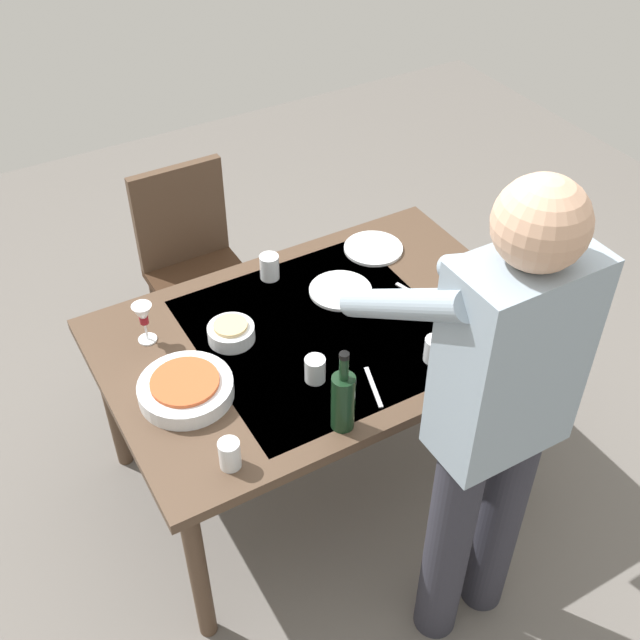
{
  "coord_description": "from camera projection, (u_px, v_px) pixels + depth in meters",
  "views": [
    {
      "loc": [
        1.01,
        1.76,
        2.52
      ],
      "look_at": [
        0.0,
        0.0,
        0.78
      ],
      "focal_mm": 44.17,
      "sensor_mm": 36.0,
      "label": 1
    }
  ],
  "objects": [
    {
      "name": "ground_plane",
      "position": [
        320.0,
        465.0,
        3.18
      ],
      "size": [
        6.0,
        6.0,
        0.0
      ],
      "primitive_type": "plane",
      "color": "#66605B"
    },
    {
      "name": "dining_table",
      "position": [
        320.0,
        346.0,
        2.75
      ],
      "size": [
        1.48,
        0.98,
        0.73
      ],
      "color": "#4C3828",
      "rests_on": "ground_plane"
    },
    {
      "name": "chair_near",
      "position": [
        193.0,
        258.0,
        3.36
      ],
      "size": [
        0.4,
        0.4,
        0.91
      ],
      "color": "#352114",
      "rests_on": "ground_plane"
    },
    {
      "name": "person_server",
      "position": [
        494.0,
        413.0,
        2.1
      ],
      "size": [
        0.42,
        0.61,
        1.69
      ],
      "color": "#2D2D38",
      "rests_on": "ground_plane"
    },
    {
      "name": "wine_bottle",
      "position": [
        343.0,
        400.0,
        2.31
      ],
      "size": [
        0.07,
        0.07,
        0.3
      ],
      "color": "black",
      "rests_on": "dining_table"
    },
    {
      "name": "wine_glass_left",
      "position": [
        143.0,
        316.0,
        2.61
      ],
      "size": [
        0.07,
        0.07,
        0.15
      ],
      "color": "white",
      "rests_on": "dining_table"
    },
    {
      "name": "water_cup_near_left",
      "position": [
        269.0,
        267.0,
        2.91
      ],
      "size": [
        0.07,
        0.07,
        0.1
      ],
      "primitive_type": "cylinder",
      "color": "silver",
      "rests_on": "dining_table"
    },
    {
      "name": "water_cup_near_right",
      "position": [
        315.0,
        369.0,
        2.5
      ],
      "size": [
        0.07,
        0.07,
        0.09
      ],
      "primitive_type": "cylinder",
      "color": "silver",
      "rests_on": "dining_table"
    },
    {
      "name": "water_cup_far_left",
      "position": [
        230.0,
        454.0,
        2.24
      ],
      "size": [
        0.06,
        0.06,
        0.09
      ],
      "primitive_type": "cylinder",
      "color": "silver",
      "rests_on": "dining_table"
    },
    {
      "name": "water_cup_far_right",
      "position": [
        435.0,
        350.0,
        2.57
      ],
      "size": [
        0.07,
        0.07,
        0.09
      ],
      "primitive_type": "cylinder",
      "color": "silver",
      "rests_on": "dining_table"
    },
    {
      "name": "serving_bowl_pasta",
      "position": [
        186.0,
        388.0,
        2.45
      ],
      "size": [
        0.3,
        0.3,
        0.07
      ],
      "color": "silver",
      "rests_on": "dining_table"
    },
    {
      "name": "side_bowl_salad",
      "position": [
        477.0,
        304.0,
        2.77
      ],
      "size": [
        0.18,
        0.18,
        0.07
      ],
      "color": "silver",
      "rests_on": "dining_table"
    },
    {
      "name": "side_bowl_bread",
      "position": [
        231.0,
        332.0,
        2.65
      ],
      "size": [
        0.16,
        0.16,
        0.07
      ],
      "color": "silver",
      "rests_on": "dining_table"
    },
    {
      "name": "dinner_plate_near",
      "position": [
        373.0,
        248.0,
        3.07
      ],
      "size": [
        0.23,
        0.23,
        0.01
      ],
      "primitive_type": "cylinder",
      "color": "silver",
      "rests_on": "dining_table"
    },
    {
      "name": "dinner_plate_far",
      "position": [
        340.0,
        290.0,
        2.87
      ],
      "size": [
        0.23,
        0.23,
        0.01
      ],
      "primitive_type": "cylinder",
      "color": "silver",
      "rests_on": "dining_table"
    },
    {
      "name": "table_knife",
      "position": [
        417.0,
        296.0,
        2.85
      ],
      "size": [
        0.07,
        0.2,
        0.0
      ],
      "primitive_type": "cube",
      "rotation": [
        0.0,
        0.0,
        0.26
      ],
      "color": "silver",
      "rests_on": "dining_table"
    },
    {
      "name": "table_fork",
      "position": [
        373.0,
        387.0,
        2.5
      ],
      "size": [
        0.07,
        0.18,
        0.0
      ],
      "primitive_type": "cube",
      "rotation": [
        0.0,
        0.0,
        -0.3
      ],
      "color": "silver",
      "rests_on": "dining_table"
    }
  ]
}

